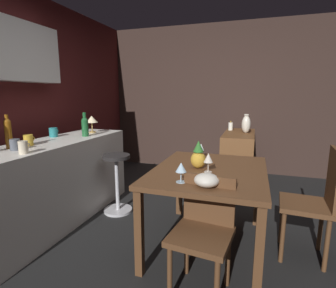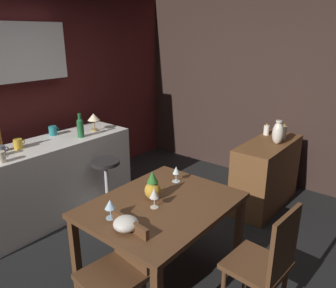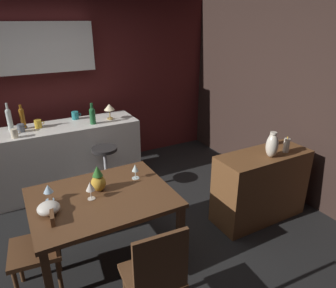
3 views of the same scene
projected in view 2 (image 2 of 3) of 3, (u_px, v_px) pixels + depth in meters
ground_plane at (149, 263)px, 3.09m from camera, size 9.00×9.00×0.00m
wall_kitchen_back at (11, 91)px, 3.82m from camera, size 5.20×0.33×2.60m
wall_side_right at (250, 88)px, 4.72m from camera, size 0.10×4.40×2.60m
dining_table at (162, 212)px, 2.70m from camera, size 1.23×0.96×0.74m
kitchen_counter at (45, 182)px, 3.71m from camera, size 2.10×0.60×0.90m
sideboard_cabinet at (266, 174)px, 4.02m from camera, size 1.10×0.44×0.82m
chair_near_window at (118, 270)px, 2.32m from camera, size 0.44×0.44×0.82m
chair_by_doorway at (266, 263)px, 2.29m from camera, size 0.43×0.43×0.97m
bar_stool at (107, 187)px, 3.76m from camera, size 0.34×0.34×0.70m
wine_glass_left at (154, 194)px, 2.57m from camera, size 0.08×0.08×0.16m
wine_glass_right at (176, 171)px, 3.02m from camera, size 0.08×0.08×0.15m
wine_glass_center at (110, 205)px, 2.42m from camera, size 0.08×0.08×0.15m
pineapple_centerpiece at (153, 187)px, 2.71m from camera, size 0.13×0.13×0.25m
fruit_bowl at (126, 224)px, 2.29m from camera, size 0.18×0.18×0.10m
wine_bottle_green at (80, 127)px, 3.78m from camera, size 0.08×0.08×0.28m
cup_teal at (53, 131)px, 3.88m from camera, size 0.13×0.09×0.11m
cup_mustard at (18, 144)px, 3.42m from camera, size 0.12×0.09×0.11m
cup_slate at (1, 151)px, 3.24m from camera, size 0.12×0.08×0.10m
cup_cream at (1, 157)px, 3.06m from camera, size 0.11×0.08×0.11m
counter_lamp at (94, 118)px, 4.01m from camera, size 0.15×0.15×0.22m
pillar_candle_tall at (266, 130)px, 4.16m from camera, size 0.07×0.07×0.15m
pillar_candle_short at (284, 132)px, 4.00m from camera, size 0.07×0.07×0.18m
vase_ceramic_ivory at (278, 133)px, 3.79m from camera, size 0.13×0.13×0.28m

